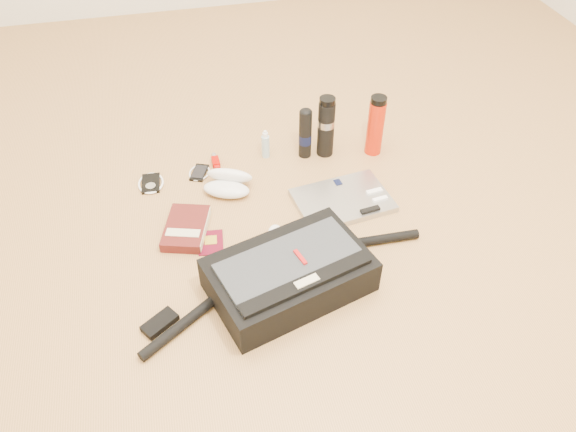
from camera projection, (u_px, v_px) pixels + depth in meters
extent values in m
plane|color=#B08149|center=(284.00, 236.00, 1.96)|extent=(4.00, 4.00, 0.00)
cube|color=black|center=(289.00, 275.00, 1.75)|extent=(0.55, 0.43, 0.12)
cube|color=#2D3135|center=(291.00, 263.00, 1.70)|extent=(0.47, 0.33, 0.01)
cube|color=black|center=(307.00, 283.00, 1.64)|extent=(0.43, 0.17, 0.02)
cube|color=beige|center=(307.00, 283.00, 1.64)|extent=(0.08, 0.05, 0.02)
cube|color=#AB1113|center=(300.00, 258.00, 1.71)|extent=(0.03, 0.07, 0.02)
cylinder|color=black|center=(182.00, 325.00, 1.66)|extent=(0.27, 0.20, 0.03)
cylinder|color=black|center=(376.00, 240.00, 1.92)|extent=(0.30, 0.04, 0.03)
cube|color=black|center=(160.00, 323.00, 1.68)|extent=(0.12, 0.11, 0.02)
cube|color=#A5A5A7|center=(342.00, 200.00, 2.08)|extent=(0.37, 0.28, 0.02)
cube|color=black|center=(338.00, 182.00, 2.13)|extent=(0.03, 0.04, 0.00)
cube|color=white|center=(374.00, 191.00, 2.09)|extent=(0.06, 0.03, 0.01)
cube|color=white|center=(380.00, 199.00, 2.06)|extent=(0.06, 0.02, 0.01)
cube|color=black|center=(370.00, 210.00, 2.02)|extent=(0.07, 0.03, 0.01)
cube|color=#491311|center=(186.00, 228.00, 1.96)|extent=(0.19, 0.24, 0.04)
cube|color=beige|center=(206.00, 229.00, 1.96)|extent=(0.06, 0.19, 0.03)
cube|color=beige|center=(183.00, 233.00, 1.92)|extent=(0.12, 0.07, 0.00)
cube|color=#520618|center=(211.00, 243.00, 1.93)|extent=(0.10, 0.13, 0.00)
cube|color=gold|center=(211.00, 240.00, 1.94)|extent=(0.05, 0.05, 0.00)
ellipsoid|color=white|center=(276.00, 234.00, 1.94)|extent=(0.07, 0.10, 0.03)
ellipsoid|color=silver|center=(226.00, 189.00, 2.10)|extent=(0.20, 0.15, 0.05)
ellipsoid|color=white|center=(230.00, 176.00, 2.13)|extent=(0.20, 0.16, 0.10)
ellipsoid|color=black|center=(217.00, 187.00, 2.10)|extent=(0.05, 0.05, 0.02)
ellipsoid|color=black|center=(235.00, 189.00, 2.09)|extent=(0.05, 0.05, 0.02)
cylinder|color=black|center=(226.00, 188.00, 2.10)|extent=(0.03, 0.02, 0.01)
cube|color=black|center=(151.00, 183.00, 2.16)|extent=(0.08, 0.12, 0.01)
cylinder|color=#B3B3B6|center=(151.00, 186.00, 2.14)|extent=(0.04, 0.04, 0.00)
torus|color=white|center=(151.00, 183.00, 2.16)|extent=(0.10, 0.10, 0.01)
cube|color=black|center=(199.00, 173.00, 2.21)|extent=(0.09, 0.11, 0.01)
cube|color=black|center=(199.00, 172.00, 2.20)|extent=(0.07, 0.09, 0.00)
torus|color=white|center=(199.00, 172.00, 2.21)|extent=(0.11, 0.11, 0.01)
cube|color=#9E0600|center=(216.00, 162.00, 2.24)|extent=(0.03, 0.06, 0.03)
cube|color=#9F0C07|center=(217.00, 168.00, 2.22)|extent=(0.02, 0.02, 0.02)
cylinder|color=#AEAEB1|center=(214.00, 157.00, 2.27)|extent=(0.02, 0.03, 0.02)
cylinder|color=#98BACB|center=(266.00, 146.00, 2.26)|extent=(0.04, 0.04, 0.10)
cylinder|color=white|center=(265.00, 135.00, 2.22)|extent=(0.02, 0.02, 0.02)
cylinder|color=white|center=(265.00, 132.00, 2.21)|extent=(0.01, 0.01, 0.01)
cylinder|color=black|center=(305.00, 134.00, 2.23)|extent=(0.05, 0.05, 0.21)
cylinder|color=black|center=(305.00, 139.00, 2.24)|extent=(0.05, 0.05, 0.04)
ellipsoid|color=black|center=(306.00, 112.00, 2.16)|extent=(0.05, 0.05, 0.02)
cylinder|color=black|center=(326.00, 129.00, 2.23)|extent=(0.09, 0.09, 0.24)
cylinder|color=#969698|center=(326.00, 123.00, 2.21)|extent=(0.09, 0.09, 0.03)
cylinder|color=black|center=(327.00, 101.00, 2.14)|extent=(0.08, 0.08, 0.02)
cylinder|color=red|center=(375.00, 128.00, 2.24)|extent=(0.08, 0.08, 0.23)
cylinder|color=black|center=(379.00, 100.00, 2.15)|extent=(0.08, 0.08, 0.02)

